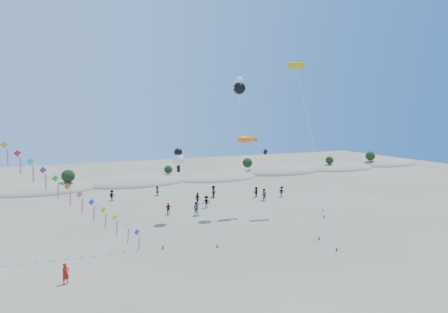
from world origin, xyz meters
TOP-DOWN VIEW (x-y plane):
  - ground at (0.00, 0.00)m, footprint 160.00×160.00m
  - dune_ridge at (1.06, 45.14)m, footprint 145.30×11.49m
  - fish_kite at (8.55, 17.35)m, footprint 3.69×12.37m
  - cartoon_kite_low at (-0.22, 18.12)m, footprint 1.46×11.19m
  - cartoon_kite_high at (8.01, 18.41)m, footprint 9.75×7.28m
  - parafoil_kite at (15.27, 16.51)m, footprint 6.24×15.03m
  - dark_kite at (16.07, 21.53)m, footprint 4.02×9.58m
  - flyer_foreground at (-13.15, 5.23)m, footprint 0.71×0.65m
  - beachgoers at (6.99, 25.76)m, footprint 25.83×15.14m

SIDE VIEW (x-z plane):
  - ground at x=0.00m, z-range 0.00..0.00m
  - dune_ridge at x=1.06m, z-range -2.67..2.90m
  - flyer_foreground at x=-13.15m, z-range 0.00..1.63m
  - beachgoers at x=6.99m, z-range -0.08..1.80m
  - dark_kite at x=16.07m, z-range 1.49..9.24m
  - cartoon_kite_low at x=-0.22m, z-range 3.24..12.13m
  - fish_kite at x=8.55m, z-range 4.59..14.78m
  - cartoon_kite_high at x=8.01m, z-range 7.51..25.10m
  - parafoil_kite at x=15.27m, z-range 8.98..28.52m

